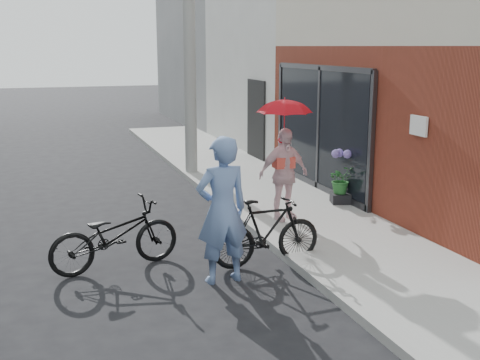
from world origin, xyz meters
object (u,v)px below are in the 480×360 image
bike_right (267,232)px  kimono_woman (283,174)px  officer (222,210)px  bike_left (115,235)px  planter (340,198)px  utility_pole (189,23)px

bike_right → kimono_woman: (0.95, 1.64, 0.42)m
officer → bike_left: size_ratio=1.05×
planter → bike_left: bearing=-158.4°
utility_pole → bike_right: utility_pole is taller
bike_left → planter: bike_left is taller
officer → bike_right: 0.98m
bike_left → officer: bearing=-137.9°
utility_pole → kimono_woman: bearing=-84.2°
utility_pole → bike_left: (-2.51, -5.51, -3.02)m
officer → kimono_woman: 2.65m
bike_left → bike_right: 2.09m
utility_pole → planter: (1.90, -3.76, -3.29)m
kimono_woman → planter: 1.73m
bike_right → utility_pole: bearing=-6.6°
officer → bike_right: bearing=-159.2°
bike_right → planter: bearing=-48.2°
bike_left → planter: 4.76m
utility_pole → bike_right: bearing=-94.7°
officer → utility_pole: bearing=-106.5°
officer → planter: size_ratio=5.51×
officer → kimono_woman: (1.71, 2.02, -0.06)m
kimono_woman → bike_right: bearing=-127.3°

